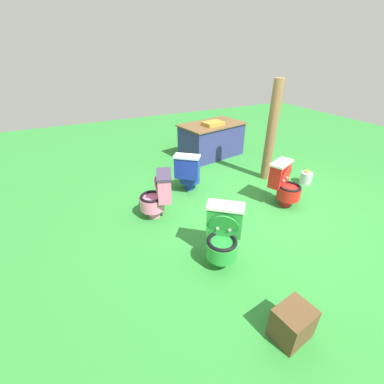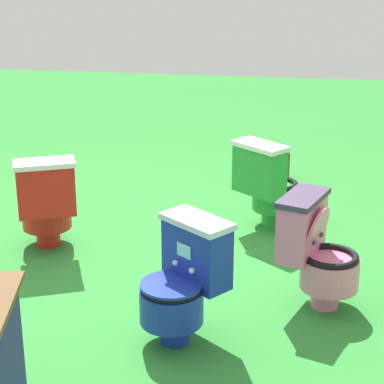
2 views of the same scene
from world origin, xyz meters
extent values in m
plane|color=#2D8433|center=(0.00, 0.00, 0.00)|extent=(14.00, 14.00, 0.00)
cylinder|color=red|center=(0.49, -0.08, 0.07)|extent=(0.24, 0.24, 0.14)
cylinder|color=red|center=(0.49, -0.10, 0.24)|extent=(0.48, 0.48, 0.20)
torus|color=black|center=(0.49, -0.10, 0.35)|extent=(0.46, 0.46, 0.04)
cylinder|color=white|center=(0.49, -0.10, 0.30)|extent=(0.31, 0.31, 0.01)
cube|color=red|center=(0.42, 0.09, 0.51)|extent=(0.45, 0.33, 0.37)
cube|color=white|center=(0.42, 0.09, 0.71)|extent=(0.48, 0.36, 0.04)
cube|color=#8CE0E5|center=(0.46, -0.01, 0.56)|extent=(0.10, 0.05, 0.08)
cylinder|color=red|center=(0.45, 0.00, 0.49)|extent=(0.36, 0.22, 0.35)
sphere|color=white|center=(0.52, 0.02, 0.46)|extent=(0.04, 0.04, 0.04)
sphere|color=white|center=(0.39, -0.04, 0.46)|extent=(0.04, 0.04, 0.04)
cylinder|color=#192D9E|center=(-0.70, 1.14, 0.07)|extent=(0.25, 0.25, 0.14)
cylinder|color=#192D9E|center=(-0.69, 1.16, 0.24)|extent=(0.52, 0.52, 0.20)
torus|color=black|center=(-0.69, 1.16, 0.35)|extent=(0.50, 0.50, 0.04)
cylinder|color=silver|center=(-0.69, 1.16, 0.30)|extent=(0.34, 0.34, 0.01)
cube|color=#192D9E|center=(-0.82, 1.00, 0.51)|extent=(0.44, 0.40, 0.37)
cube|color=silver|center=(-0.82, 1.00, 0.71)|extent=(0.47, 0.44, 0.04)
cube|color=#8CE0E5|center=(-0.75, 1.08, 0.56)|extent=(0.09, 0.07, 0.08)
cylinder|color=#192D9E|center=(-0.69, 1.16, 0.37)|extent=(0.51, 0.51, 0.02)
sphere|color=silver|center=(-0.81, 1.12, 0.46)|extent=(0.04, 0.04, 0.04)
sphere|color=silver|center=(-0.70, 1.04, 0.46)|extent=(0.04, 0.04, 0.04)
cylinder|color=pink|center=(-1.58, 0.58, 0.07)|extent=(0.23, 0.23, 0.14)
cylinder|color=pink|center=(-1.60, 0.58, 0.24)|extent=(0.47, 0.47, 0.20)
torus|color=black|center=(-1.60, 0.58, 0.35)|extent=(0.45, 0.45, 0.04)
cylinder|color=#3F334C|center=(-1.60, 0.58, 0.30)|extent=(0.31, 0.31, 0.01)
cube|color=pink|center=(-1.41, 0.52, 0.51)|extent=(0.32, 0.45, 0.37)
cube|color=#3F334C|center=(-1.41, 0.52, 0.71)|extent=(0.35, 0.48, 0.04)
cube|color=#8CE0E5|center=(-1.51, 0.55, 0.56)|extent=(0.05, 0.11, 0.08)
cylinder|color=pink|center=(-1.51, 0.55, 0.49)|extent=(0.20, 0.36, 0.35)
sphere|color=#3F334C|center=(-1.53, 0.49, 0.46)|extent=(0.04, 0.04, 0.04)
sphere|color=#3F334C|center=(-1.49, 0.62, 0.46)|extent=(0.04, 0.04, 0.04)
cylinder|color=green|center=(-1.19, -0.73, 0.07)|extent=(0.25, 0.25, 0.14)
cylinder|color=green|center=(-1.20, -0.75, 0.24)|extent=(0.52, 0.52, 0.20)
torus|color=black|center=(-1.20, -0.75, 0.35)|extent=(0.50, 0.50, 0.04)
cylinder|color=white|center=(-1.20, -0.75, 0.30)|extent=(0.34, 0.34, 0.01)
cube|color=green|center=(-1.07, -0.59, 0.51)|extent=(0.44, 0.41, 0.37)
cube|color=white|center=(-1.07, -0.59, 0.71)|extent=(0.47, 0.44, 0.04)
cube|color=#8CE0E5|center=(-1.14, -0.67, 0.56)|extent=(0.09, 0.08, 0.08)
cylinder|color=green|center=(-1.14, -0.67, 0.49)|extent=(0.33, 0.29, 0.35)
sphere|color=white|center=(-1.08, -0.72, 0.46)|extent=(0.04, 0.04, 0.04)
sphere|color=white|center=(-1.19, -0.63, 0.46)|extent=(0.04, 0.04, 0.04)
cube|color=navy|center=(0.51, 2.44, 0.37)|extent=(1.53, 1.05, 0.74)
cube|color=brown|center=(0.51, 2.44, 0.76)|extent=(1.60, 1.12, 0.03)
cube|color=#B7842D|center=(0.46, 2.31, 0.81)|extent=(0.48, 0.38, 0.08)
cylinder|color=brown|center=(0.86, 0.89, 0.93)|extent=(0.18, 0.18, 1.86)
cube|color=brown|center=(-1.10, -1.78, 0.17)|extent=(0.38, 0.32, 0.33)
cylinder|color=#B7B7BF|center=(1.41, 0.35, 0.11)|extent=(0.22, 0.22, 0.22)
ellipsoid|color=yellow|center=(1.42, 0.35, 0.25)|extent=(0.07, 0.05, 0.05)
ellipsoid|color=yellow|center=(1.43, 0.38, 0.25)|extent=(0.07, 0.05, 0.05)
ellipsoid|color=yellow|center=(1.40, 0.37, 0.25)|extent=(0.07, 0.05, 0.05)
camera|label=1|loc=(-2.52, -2.65, 2.30)|focal=24.02mm
camera|label=2|loc=(-1.38, 4.84, 2.29)|focal=68.85mm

